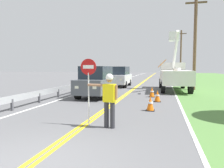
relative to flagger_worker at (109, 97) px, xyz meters
name	(u,v)px	position (x,y,z in m)	size (l,w,h in m)	color
ground_plane	(29,165)	(-0.94, -3.10, -1.05)	(160.00, 160.00, 0.00)	#5B5B5E
centerline_yellow_left	(137,85)	(-1.03, 16.90, -1.04)	(0.11, 110.00, 0.01)	yellow
centerline_yellow_right	(139,86)	(-0.85, 16.90, -1.04)	(0.11, 110.00, 0.01)	yellow
edge_line_right	(172,86)	(2.66, 16.90, -1.04)	(0.12, 110.00, 0.01)	silver
edge_line_left	(107,85)	(-4.54, 16.90, -1.04)	(0.12, 110.00, 0.01)	silver
flagger_worker	(109,97)	(0.00, 0.00, 0.00)	(1.08, 0.30, 1.83)	#2D2D33
stop_sign_paddle	(88,77)	(-0.76, 0.11, 0.66)	(0.56, 0.04, 2.33)	silver
utility_bucket_truck	(174,74)	(2.64, 12.97, 0.36)	(2.67, 6.91, 5.21)	white
oncoming_suv_nearest	(97,81)	(-2.72, 7.23, 0.01)	(1.97, 4.63, 2.10)	#4C5156
oncoming_suv_second	(120,76)	(-2.71, 15.33, 0.01)	(1.92, 4.61, 2.10)	silver
utility_pole_near	(195,41)	(4.42, 13.58, 3.27)	(1.80, 0.28, 8.27)	brown
utility_pole_mid	(181,53)	(4.77, 34.38, 3.47)	(1.80, 0.28, 8.66)	brown
traffic_cone_lead	(150,104)	(1.18, 3.20, -0.71)	(0.40, 0.40, 0.70)	orange
traffic_cone_mid	(157,96)	(1.43, 5.95, -0.71)	(0.40, 0.40, 0.70)	orange
traffic_cone_tail	(152,92)	(1.01, 7.96, -0.71)	(0.40, 0.40, 0.70)	orange
guardrail_left_shoulder	(87,83)	(-5.14, 12.00, -0.53)	(0.10, 32.00, 0.71)	#9EA0A3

